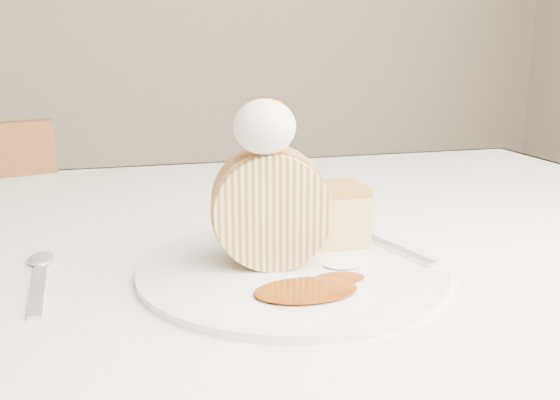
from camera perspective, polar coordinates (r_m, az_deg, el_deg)
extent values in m
cube|color=white|center=(0.77, -5.45, -4.22)|extent=(1.40, 0.90, 0.04)
cube|color=white|center=(1.23, -8.88, -3.17)|extent=(1.40, 0.01, 0.28)
cylinder|color=brown|center=(1.46, 17.49, -11.61)|extent=(0.06, 0.06, 0.71)
cylinder|color=brown|center=(1.69, -21.64, -14.25)|extent=(0.03, 0.03, 0.39)
cylinder|color=white|center=(0.62, 1.14, -6.38)|extent=(0.32, 0.32, 0.01)
cylinder|color=#F7E5AC|center=(0.62, -0.83, -0.70)|extent=(0.12, 0.08, 0.11)
cube|color=tan|center=(0.68, 4.82, -1.66)|extent=(0.07, 0.06, 0.06)
ellipsoid|color=white|center=(0.58, -1.43, 6.71)|extent=(0.06, 0.06, 0.05)
ellipsoid|color=#773104|center=(0.59, -1.17, 9.64)|extent=(0.03, 0.02, 0.01)
cube|color=silver|center=(0.68, 10.12, -4.23)|extent=(0.07, 0.18, 0.00)
cube|color=silver|center=(0.62, -21.23, -7.66)|extent=(0.03, 0.16, 0.00)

